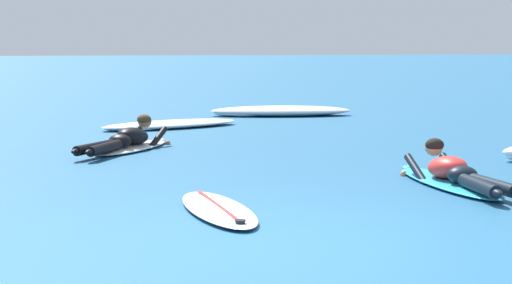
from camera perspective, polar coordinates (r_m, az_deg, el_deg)
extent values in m
plane|color=#235B84|center=(17.28, -3.97, 1.07)|extent=(120.00, 120.00, 0.00)
ellipsoid|color=#2DB2D1|center=(10.52, 11.94, -2.48)|extent=(0.75, 2.39, 0.07)
ellipsoid|color=#2DB2D1|center=(11.54, 9.57, -1.58)|extent=(0.22, 0.22, 0.06)
ellipsoid|color=red|center=(10.54, 11.85, -1.55)|extent=(0.45, 0.67, 0.34)
ellipsoid|color=black|center=(10.21, 12.74, -2.01)|extent=(0.36, 0.31, 0.20)
cylinder|color=black|center=(9.69, 13.74, -2.68)|extent=(0.15, 0.81, 0.14)
ellipsoid|color=black|center=(9.33, 14.72, -3.07)|extent=(0.12, 0.23, 0.08)
cylinder|color=black|center=(9.77, 14.57, -2.63)|extent=(0.25, 0.82, 0.14)
cylinder|color=black|center=(10.79, 9.98, -1.76)|extent=(0.14, 0.59, 0.34)
sphere|color=tan|center=(11.15, 9.20, -1.99)|extent=(0.09, 0.09, 0.09)
cylinder|color=black|center=(10.95, 12.14, -1.68)|extent=(0.14, 0.59, 0.34)
sphere|color=tan|center=(11.29, 11.34, -1.93)|extent=(0.09, 0.09, 0.09)
sphere|color=tan|center=(10.86, 11.03, -0.32)|extent=(0.21, 0.21, 0.21)
ellipsoid|color=black|center=(10.84, 11.07, -0.18)|extent=(0.24, 0.22, 0.16)
ellipsoid|color=white|center=(13.61, -7.78, -0.34)|extent=(1.42, 1.98, 0.07)
ellipsoid|color=white|center=(14.42, -6.10, 0.12)|extent=(0.28, 0.27, 0.06)
ellipsoid|color=black|center=(13.63, -7.69, 0.37)|extent=(0.68, 0.79, 0.35)
ellipsoid|color=black|center=(13.29, -8.48, 0.06)|extent=(0.43, 0.41, 0.20)
cylinder|color=black|center=(12.81, -10.03, -0.34)|extent=(0.58, 0.82, 0.14)
ellipsoid|color=black|center=(12.45, -11.13, -0.57)|extent=(0.19, 0.24, 0.08)
cylinder|color=black|center=(12.74, -9.40, -0.37)|extent=(0.50, 0.86, 0.14)
ellipsoid|color=black|center=(12.34, -10.30, -0.61)|extent=(0.19, 0.24, 0.08)
cylinder|color=black|center=(14.08, -7.78, 0.24)|extent=(0.37, 0.59, 0.35)
sphere|color=#8C6647|center=(14.44, -7.05, 0.01)|extent=(0.09, 0.09, 0.09)
cylinder|color=black|center=(13.86, -6.20, 0.16)|extent=(0.37, 0.59, 0.35)
sphere|color=#8C6647|center=(14.21, -5.53, -0.07)|extent=(0.09, 0.09, 0.09)
sphere|color=#8C6647|center=(13.97, -6.95, 1.29)|extent=(0.21, 0.21, 0.21)
ellipsoid|color=#47331E|center=(13.95, -6.99, 1.40)|extent=(0.29, 0.28, 0.16)
ellipsoid|color=silver|center=(8.76, -2.39, -4.18)|extent=(0.82, 2.03, 0.07)
cube|color=red|center=(8.75, -2.39, -3.94)|extent=(0.25, 1.66, 0.01)
cone|color=black|center=(8.00, -0.99, -5.44)|extent=(0.11, 0.11, 0.16)
ellipsoid|color=white|center=(19.18, 1.55, 1.96)|extent=(3.00, 1.16, 0.21)
ellipsoid|color=white|center=(19.40, 3.67, 1.90)|extent=(1.14, 0.74, 0.15)
ellipsoid|color=white|center=(19.03, -1.06, 1.78)|extent=(1.14, 0.75, 0.12)
ellipsoid|color=white|center=(16.76, -5.36, 1.12)|extent=(2.80, 1.86, 0.14)
ellipsoid|color=white|center=(17.19, -3.55, 1.20)|extent=(1.05, 0.86, 0.10)
ellipsoid|color=white|center=(16.33, -7.74, 0.83)|extent=(1.00, 0.50, 0.07)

